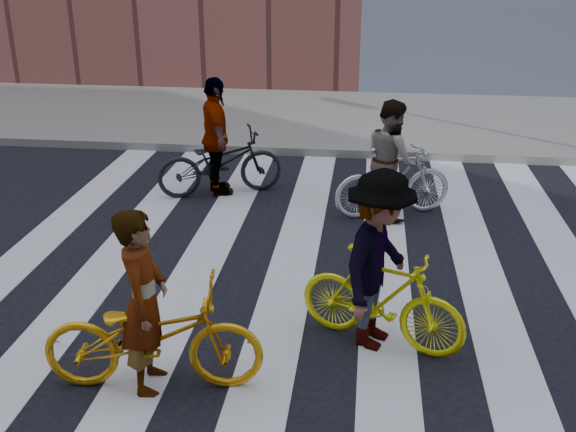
% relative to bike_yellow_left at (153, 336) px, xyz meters
% --- Properties ---
extents(ground, '(100.00, 100.00, 0.00)m').
position_rel_bike_yellow_left_xyz_m(ground, '(1.46, 1.81, -0.49)').
color(ground, black).
rests_on(ground, ground).
extents(sidewalk_far, '(100.00, 5.00, 0.15)m').
position_rel_bike_yellow_left_xyz_m(sidewalk_far, '(1.46, 9.31, -0.42)').
color(sidewalk_far, gray).
rests_on(sidewalk_far, ground).
extents(zebra_crosswalk, '(8.25, 10.00, 0.01)m').
position_rel_bike_yellow_left_xyz_m(zebra_crosswalk, '(1.46, 1.81, -0.49)').
color(zebra_crosswalk, silver).
rests_on(zebra_crosswalk, ground).
extents(bike_yellow_left, '(1.94, 0.86, 0.99)m').
position_rel_bike_yellow_left_xyz_m(bike_yellow_left, '(0.00, 0.00, 0.00)').
color(bike_yellow_left, orange).
rests_on(bike_yellow_left, ground).
extents(bike_silver_mid, '(1.75, 1.05, 1.02)m').
position_rel_bike_yellow_left_xyz_m(bike_silver_mid, '(2.12, 4.20, 0.02)').
color(bike_silver_mid, '#B6BBC1').
rests_on(bike_silver_mid, ground).
extents(bike_yellow_right, '(1.69, 1.01, 0.98)m').
position_rel_bike_yellow_left_xyz_m(bike_yellow_right, '(1.94, 0.90, -0.00)').
color(bike_yellow_right, yellow).
rests_on(bike_yellow_right, ground).
extents(bike_dark_rear, '(2.01, 1.35, 1.00)m').
position_rel_bike_yellow_left_xyz_m(bike_dark_rear, '(-0.45, 4.77, 0.01)').
color(bike_dark_rear, black).
rests_on(bike_dark_rear, ground).
extents(rider_left, '(0.46, 0.64, 1.65)m').
position_rel_bike_yellow_left_xyz_m(rider_left, '(-0.05, 0.00, 0.33)').
color(rider_left, slate).
rests_on(rider_left, ground).
extents(rider_mid, '(0.87, 0.97, 1.65)m').
position_rel_bike_yellow_left_xyz_m(rider_mid, '(2.07, 4.20, 0.33)').
color(rider_mid, slate).
rests_on(rider_mid, ground).
extents(rider_right, '(1.01, 1.29, 1.75)m').
position_rel_bike_yellow_left_xyz_m(rider_right, '(1.89, 0.90, 0.38)').
color(rider_right, slate).
rests_on(rider_right, ground).
extents(rider_rear, '(0.81, 1.13, 1.78)m').
position_rel_bike_yellow_left_xyz_m(rider_rear, '(-0.50, 4.77, 0.40)').
color(rider_rear, slate).
rests_on(rider_rear, ground).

